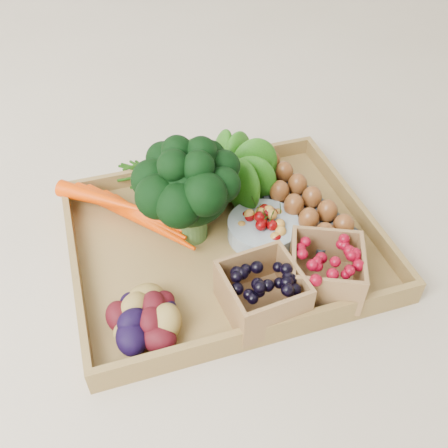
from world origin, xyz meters
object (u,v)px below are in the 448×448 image
object	(u,v)px
tray	(224,244)
egg_carton	(294,206)
cherry_bowl	(263,229)
broccoli	(190,206)

from	to	relation	value
tray	egg_carton	bearing A→B (deg)	13.39
cherry_bowl	egg_carton	bearing A→B (deg)	28.62
broccoli	egg_carton	size ratio (longest dim) A/B	0.69
tray	cherry_bowl	bearing A→B (deg)	-5.87
broccoli	egg_carton	bearing A→B (deg)	0.79
tray	broccoli	size ratio (longest dim) A/B	2.90
tray	egg_carton	xyz separation A→B (m)	(0.16, 0.04, 0.02)
broccoli	egg_carton	xyz separation A→B (m)	(0.21, 0.00, -0.06)
broccoli	cherry_bowl	size ratio (longest dim) A/B	1.42
egg_carton	tray	bearing A→B (deg)	-179.87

